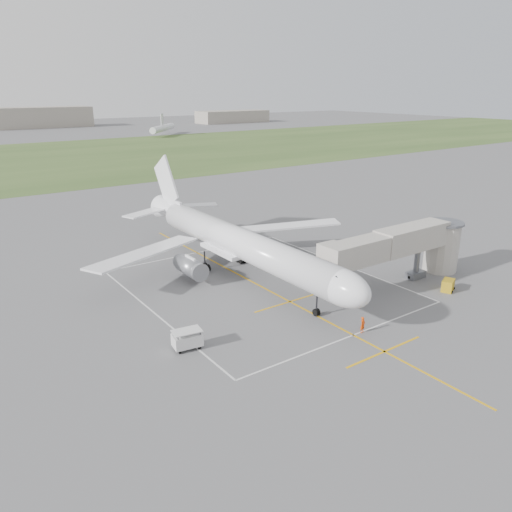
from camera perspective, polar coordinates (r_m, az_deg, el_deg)
ground at (r=65.13m, az=-1.66°, el=-2.32°), size 700.00×700.00×0.00m
grass_strip at (r=185.21m, az=-25.00°, el=9.78°), size 700.00×120.00×0.02m
apron_markings at (r=60.71m, az=1.40°, el=-3.93°), size 28.20×60.00×0.01m
airliner at (r=64.28m, az=-2.07°, el=1.53°), size 38.93×46.75×13.52m
jet_bridge at (r=64.51m, az=16.90°, el=1.10°), size 23.40×5.00×7.20m
gpu_unit at (r=64.60m, az=21.10°, el=-3.15°), size 2.22×1.91×1.42m
baggage_cart at (r=47.86m, az=-7.87°, el=-9.42°), size 2.91×2.00×1.88m
ramp_worker_nose at (r=51.52m, az=12.10°, el=-7.69°), size 0.67×0.50×1.67m
ramp_worker_wing at (r=63.73m, az=-6.47°, el=-2.02°), size 1.11×0.99×1.88m
distant_aircraft at (r=221.90m, az=-27.12°, el=11.63°), size 179.75×71.43×8.85m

